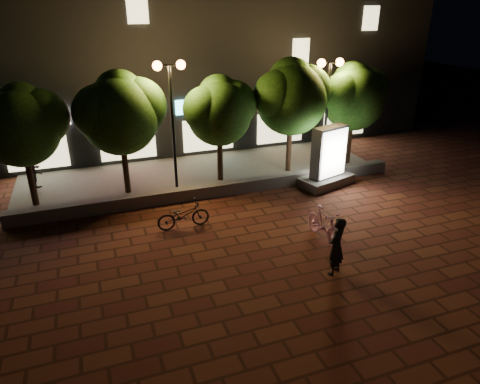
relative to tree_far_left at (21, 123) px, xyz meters
name	(u,v)px	position (x,y,z in m)	size (l,w,h in m)	color
ground	(255,241)	(6.95, -5.46, -3.29)	(80.00, 80.00, 0.00)	#552A1A
retaining_wall	(219,189)	(6.95, -1.46, -3.04)	(16.00, 0.45, 0.50)	#615F5A
sidewalk	(203,173)	(6.95, 1.04, -3.25)	(16.00, 5.00, 0.08)	#615F5A
building_block	(168,48)	(6.94, 7.53, 1.70)	(28.00, 8.12, 11.30)	black
tree_far_left	(21,123)	(0.00, 0.00, 0.00)	(3.36, 2.80, 4.63)	black
tree_left	(120,111)	(3.50, 0.00, 0.15)	(3.60, 3.00, 4.89)	black
tree_mid	(220,109)	(7.50, 0.00, -0.08)	(3.24, 2.70, 4.50)	black
tree_right	(292,95)	(10.80, 0.00, 0.27)	(3.72, 3.10, 5.07)	black
tree_far_right	(354,94)	(14.00, 0.00, 0.08)	(3.48, 2.90, 4.76)	black
street_lamp_left	(171,93)	(5.45, -0.26, 0.74)	(1.26, 0.36, 5.18)	black
street_lamp_right	(329,86)	(12.45, -0.26, 0.60)	(1.26, 0.36, 4.98)	black
ad_kiosk	(328,162)	(11.62, -2.05, -2.24)	(2.64, 1.84, 2.60)	#615F5A
scooter_pink	(324,224)	(9.11, -6.11, -2.74)	(0.52, 1.85, 1.11)	#C67DB4
rider	(336,246)	(8.42, -7.93, -2.40)	(0.65, 0.43, 1.79)	black
scooter_parked	(183,215)	(4.94, -3.71, -2.81)	(0.64, 1.83, 0.96)	black
pedestrian	(35,171)	(-0.05, 1.54, -2.40)	(0.79, 0.61, 1.62)	black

